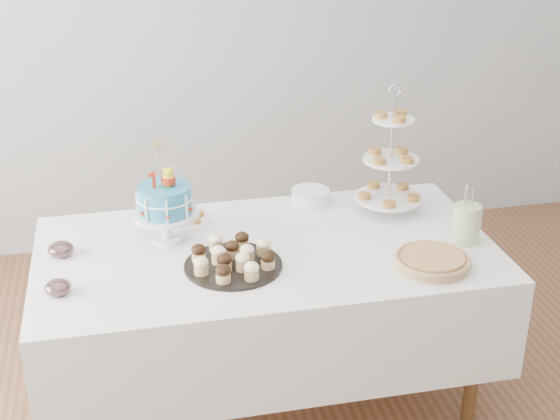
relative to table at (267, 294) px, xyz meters
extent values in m
cube|color=#A2A5A8|center=(0.00, 1.70, 0.81)|extent=(5.00, 0.04, 2.70)
cube|color=silver|center=(0.00, 0.00, 0.00)|extent=(1.92, 1.02, 0.45)
cylinder|color=brown|center=(-0.82, -0.37, -0.21)|extent=(0.06, 0.06, 0.67)
cylinder|color=brown|center=(0.82, -0.37, -0.21)|extent=(0.06, 0.06, 0.67)
cylinder|color=brown|center=(-0.82, 0.37, -0.21)|extent=(0.06, 0.06, 0.67)
cylinder|color=brown|center=(0.82, 0.37, -0.21)|extent=(0.06, 0.06, 0.67)
cylinder|color=teal|center=(-0.40, 0.16, 0.42)|extent=(0.22, 0.22, 0.12)
torus|color=white|center=(-0.40, 0.16, 0.43)|extent=(0.23, 0.23, 0.01)
cube|color=#AC2912|center=(-0.44, 0.15, 0.52)|extent=(0.02, 0.01, 0.07)
cylinder|color=#3866EF|center=(-0.34, 0.13, 0.52)|extent=(0.01, 0.01, 0.07)
cylinder|color=silver|center=(-0.41, 0.19, 0.57)|extent=(0.00, 0.00, 0.17)
cylinder|color=gold|center=(-0.41, 0.19, 0.66)|extent=(0.04, 0.04, 0.01)
cylinder|color=black|center=(-0.16, -0.14, 0.23)|extent=(0.40, 0.40, 0.01)
ellipsoid|color=black|center=(-0.24, -0.14, 0.29)|extent=(0.06, 0.06, 0.04)
ellipsoid|color=#FFF2C5|center=(-0.09, -0.14, 0.29)|extent=(0.06, 0.06, 0.04)
cylinder|color=tan|center=(0.62, -0.30, 0.25)|extent=(0.29, 0.29, 0.04)
cylinder|color=#B47D46|center=(0.62, -0.30, 0.27)|extent=(0.25, 0.25, 0.02)
torus|color=tan|center=(0.62, -0.30, 0.26)|extent=(0.31, 0.31, 0.02)
cylinder|color=silver|center=(0.62, 0.25, 0.50)|extent=(0.02, 0.02, 0.55)
cylinder|color=white|center=(0.62, 0.25, 0.29)|extent=(0.31, 0.31, 0.01)
cylinder|color=white|center=(0.62, 0.25, 0.48)|extent=(0.25, 0.25, 0.01)
cylinder|color=white|center=(0.62, 0.25, 0.67)|extent=(0.19, 0.19, 0.01)
torus|color=silver|center=(0.62, 0.25, 0.80)|extent=(0.06, 0.01, 0.06)
cylinder|color=white|center=(0.29, 0.40, 0.26)|extent=(0.18, 0.18, 0.07)
cylinder|color=white|center=(-0.30, 0.33, 0.23)|extent=(0.22, 0.22, 0.01)
ellipsoid|color=silver|center=(-0.84, -0.20, 0.26)|extent=(0.10, 0.10, 0.06)
cylinder|color=#530711|center=(-0.84, -0.20, 0.25)|extent=(0.07, 0.07, 0.03)
ellipsoid|color=silver|center=(-0.84, 0.11, 0.26)|extent=(0.11, 0.11, 0.06)
cylinder|color=#530711|center=(-0.84, 0.11, 0.25)|extent=(0.07, 0.07, 0.03)
cylinder|color=silver|center=(0.84, -0.12, 0.31)|extent=(0.11, 0.11, 0.17)
cylinder|color=silver|center=(0.90, -0.13, 0.33)|extent=(0.01, 0.01, 0.09)
camera|label=1|loc=(-0.56, -2.86, 1.74)|focal=50.00mm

